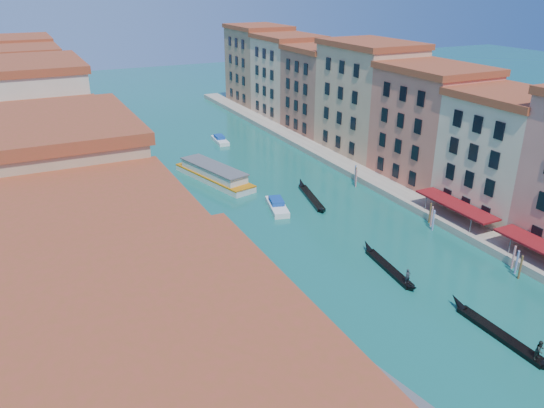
{
  "coord_description": "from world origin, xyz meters",
  "views": [
    {
      "loc": [
        -28.99,
        -9.07,
        30.87
      ],
      "look_at": [
        -3.21,
        43.55,
        6.1
      ],
      "focal_mm": 35.0,
      "sensor_mm": 36.0,
      "label": 1
    }
  ],
  "objects": [
    {
      "name": "left_bank_palazzos",
      "position": [
        -26.0,
        64.68,
        9.71
      ],
      "size": [
        12.8,
        128.4,
        21.0
      ],
      "color": "tan",
      "rests_on": "ground"
    },
    {
      "name": "mooring_poles_right",
      "position": [
        19.1,
        28.8,
        1.3
      ],
      "size": [
        1.44,
        54.24,
        3.2
      ],
      "color": "brown",
      "rests_on": "ground"
    },
    {
      "name": "quay",
      "position": [
        22.0,
        65.0,
        0.5
      ],
      "size": [
        4.0,
        140.0,
        1.0
      ],
      "primitive_type": "cube",
      "color": "gray",
      "rests_on": "ground"
    },
    {
      "name": "right_bank_palazzos",
      "position": [
        30.0,
        65.0,
        9.75
      ],
      "size": [
        12.8,
        128.4,
        21.0
      ],
      "color": "#A13E2F",
      "rests_on": "ground"
    },
    {
      "name": "motorboat_far",
      "position": [
        7.93,
        90.77,
        0.53
      ],
      "size": [
        2.56,
        6.74,
        1.37
      ],
      "rotation": [
        0.0,
        0.0,
        -0.07
      ],
      "color": "white",
      "rests_on": "ground"
    },
    {
      "name": "motorboat_mid",
      "position": [
        2.97,
        54.51,
        0.57
      ],
      "size": [
        3.9,
        7.39,
        1.46
      ],
      "rotation": [
        0.0,
        0.0,
        -0.25
      ],
      "color": "white",
      "rests_on": "ground"
    },
    {
      "name": "gondola_fore",
      "position": [
        6.63,
        32.99,
        0.4
      ],
      "size": [
        2.24,
        11.81,
        2.36
      ],
      "rotation": [
        0.0,
        0.0,
        -0.11
      ],
      "color": "black",
      "rests_on": "ground"
    },
    {
      "name": "gondola_right",
      "position": [
        8.21,
        18.03,
        0.49
      ],
      "size": [
        1.31,
        12.8,
        2.55
      ],
      "rotation": [
        0.0,
        0.0,
        0.01
      ],
      "color": "black",
      "rests_on": "ground"
    },
    {
      "name": "gondola_far",
      "position": [
        9.41,
        55.77,
        0.38
      ],
      "size": [
        3.88,
        13.05,
        1.87
      ],
      "rotation": [
        0.0,
        0.0,
        -0.22
      ],
      "color": "black",
      "rests_on": "ground"
    },
    {
      "name": "vaporetto_far",
      "position": [
        -1.15,
        69.83,
        1.18
      ],
      "size": [
        8.32,
        18.11,
        2.63
      ],
      "rotation": [
        0.0,
        0.0,
        0.25
      ],
      "color": "silver",
      "rests_on": "ground"
    }
  ]
}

